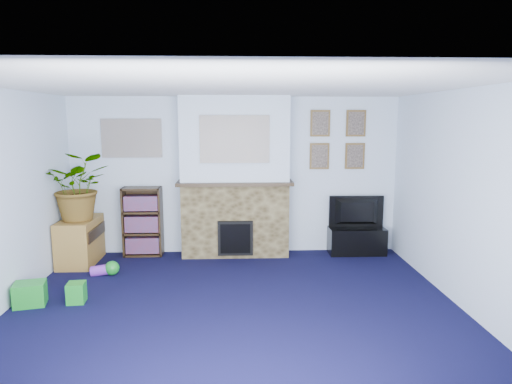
{
  "coord_description": "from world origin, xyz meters",
  "views": [
    {
      "loc": [
        0.03,
        -4.73,
        2.08
      ],
      "look_at": [
        0.27,
        0.94,
        1.16
      ],
      "focal_mm": 32.0,
      "sensor_mm": 36.0,
      "label": 1
    }
  ],
  "objects_px": {
    "sideboard": "(80,239)",
    "tv_stand": "(357,240)",
    "bookshelf": "(143,223)",
    "television": "(357,212)"
  },
  "relations": [
    {
      "from": "sideboard",
      "to": "tv_stand",
      "type": "bearing_deg",
      "value": 3.89
    },
    {
      "from": "tv_stand",
      "to": "bookshelf",
      "type": "height_order",
      "value": "bookshelf"
    },
    {
      "from": "bookshelf",
      "to": "sideboard",
      "type": "bearing_deg",
      "value": -156.85
    },
    {
      "from": "bookshelf",
      "to": "sideboard",
      "type": "height_order",
      "value": "bookshelf"
    },
    {
      "from": "tv_stand",
      "to": "sideboard",
      "type": "relative_size",
      "value": 1.03
    },
    {
      "from": "tv_stand",
      "to": "sideboard",
      "type": "distance_m",
      "value": 4.13
    },
    {
      "from": "television",
      "to": "bookshelf",
      "type": "relative_size",
      "value": 0.81
    },
    {
      "from": "television",
      "to": "sideboard",
      "type": "height_order",
      "value": "television"
    },
    {
      "from": "bookshelf",
      "to": "sideboard",
      "type": "xyz_separation_m",
      "value": [
        -0.83,
        -0.36,
        -0.15
      ]
    },
    {
      "from": "bookshelf",
      "to": "sideboard",
      "type": "relative_size",
      "value": 1.26
    }
  ]
}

